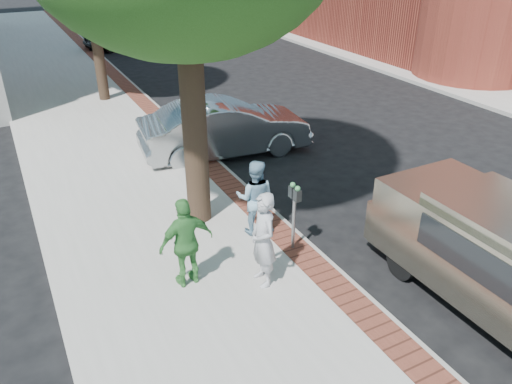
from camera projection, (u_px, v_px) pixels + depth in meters
ground at (262, 259)px, 10.26m from camera, size 120.00×120.00×0.00m
sidewalk at (102, 139)px, 15.87m from camera, size 5.00×60.00×0.15m
brick_strip at (168, 125)px, 16.74m from camera, size 0.60×60.00×0.01m
curb at (178, 126)px, 16.92m from camera, size 0.10×60.00×0.15m
sidewalk_far at (462, 77)px, 22.43m from camera, size 5.00×60.00×0.15m
signal_near at (84, 7)px, 26.80m from camera, size 0.70×0.15×3.80m
parking_meter at (294, 203)px, 9.86m from camera, size 0.12×0.32×1.47m
person_gray at (263, 240)px, 8.92m from camera, size 0.49×0.70×1.85m
person_officer at (255, 197)px, 10.50m from camera, size 1.04×0.98×1.69m
person_green at (186, 243)px, 8.93m from camera, size 1.06×0.51×1.77m
sedan_silver at (225, 128)px, 14.66m from camera, size 5.14×2.26×1.64m
bg_car at (124, 34)px, 27.92m from camera, size 4.58×2.28×1.50m
van at (509, 258)px, 8.44m from camera, size 2.07×5.31×1.95m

